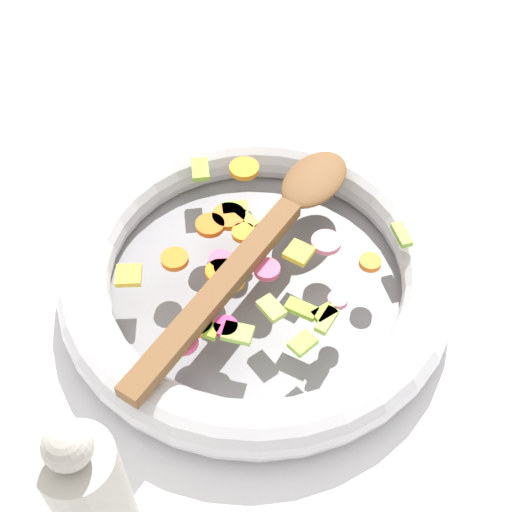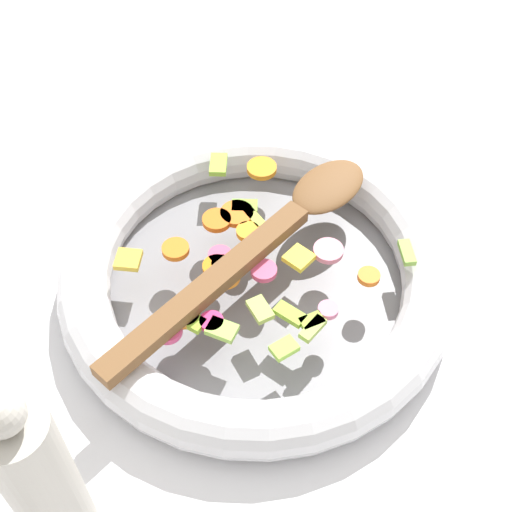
# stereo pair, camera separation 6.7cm
# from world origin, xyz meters

# --- Properties ---
(ground_plane) EXTENTS (4.00, 4.00, 0.00)m
(ground_plane) POSITION_xyz_m (0.00, 0.00, 0.00)
(ground_plane) COLOR silver
(skillet) EXTENTS (0.38, 0.38, 0.05)m
(skillet) POSITION_xyz_m (0.00, 0.00, 0.02)
(skillet) COLOR slate
(skillet) RESTS_ON ground_plane
(chopped_vegetables) EXTENTS (0.28, 0.26, 0.01)m
(chopped_vegetables) POSITION_xyz_m (0.01, 0.01, 0.05)
(chopped_vegetables) COLOR orange
(chopped_vegetables) RESTS_ON skillet
(wooden_spoon) EXTENTS (0.27, 0.27, 0.01)m
(wooden_spoon) POSITION_xyz_m (-0.01, -0.01, 0.06)
(wooden_spoon) COLOR brown
(wooden_spoon) RESTS_ON chopped_vegetables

